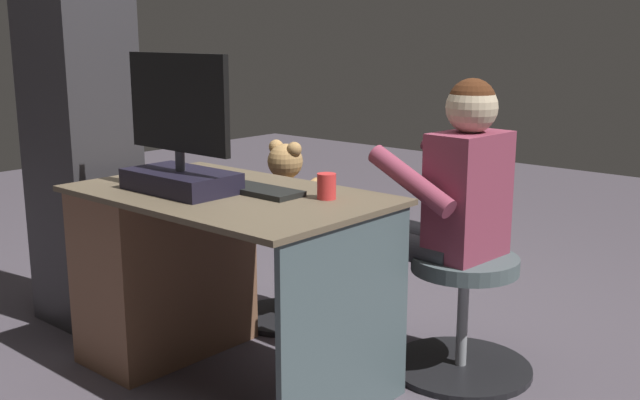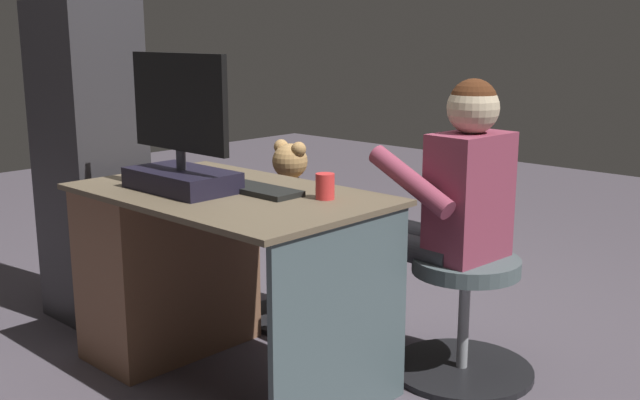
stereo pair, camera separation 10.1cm
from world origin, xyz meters
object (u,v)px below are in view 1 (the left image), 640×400
at_px(computer_mouse, 197,178).
at_px(visitor_chair, 463,309).
at_px(monitor, 180,151).
at_px(keyboard, 252,189).
at_px(office_chair_teddy, 286,261).
at_px(tv_remote, 161,179).
at_px(desk, 179,265).
at_px(person, 446,199).
at_px(cup, 327,186).
at_px(teddy_bear, 287,186).

height_order(computer_mouse, visitor_chair, computer_mouse).
xyz_separation_m(monitor, keyboard, (-0.21, -0.17, -0.14)).
distance_m(computer_mouse, office_chair_teddy, 0.72).
xyz_separation_m(computer_mouse, tv_remote, (0.14, 0.07, -0.01)).
bearing_deg(visitor_chair, office_chair_teddy, 3.90).
distance_m(desk, tv_remote, 0.36).
distance_m(monitor, office_chair_teddy, 0.92).
bearing_deg(monitor, desk, -31.27).
bearing_deg(keyboard, tv_remote, 12.62).
height_order(monitor, keyboard, monitor).
distance_m(desk, computer_mouse, 0.38).
distance_m(monitor, person, 1.04).
bearing_deg(computer_mouse, visitor_chair, -145.29).
bearing_deg(keyboard, computer_mouse, 5.52).
relative_size(desk, office_chair_teddy, 2.52).
xyz_separation_m(visitor_chair, person, (0.09, 0.01, 0.43)).
bearing_deg(monitor, computer_mouse, -61.13).
height_order(desk, visitor_chair, desk).
distance_m(desk, keyboard, 0.53).
bearing_deg(visitor_chair, person, 3.90).
bearing_deg(cup, tv_remote, 14.32).
height_order(desk, computer_mouse, computer_mouse).
bearing_deg(visitor_chair, tv_remote, 33.57).
bearing_deg(office_chair_teddy, tv_remote, 80.23).
relative_size(teddy_bear, visitor_chair, 0.66).
bearing_deg(monitor, visitor_chair, -136.87).
xyz_separation_m(monitor, person, (-0.70, -0.74, -0.20)).
distance_m(tv_remote, visitor_chair, 1.31).
distance_m(monitor, cup, 0.57).
distance_m(keyboard, cup, 0.31).
xyz_separation_m(keyboard, cup, (-0.29, -0.09, 0.04)).
bearing_deg(tv_remote, visitor_chair, -176.00).
height_order(desk, person, person).
relative_size(desk, teddy_bear, 3.22).
xyz_separation_m(monitor, office_chair_teddy, (0.11, -0.68, -0.61)).
distance_m(computer_mouse, cup, 0.59).
relative_size(keyboard, office_chair_teddy, 0.88).
bearing_deg(desk, office_chair_teddy, -95.45).
xyz_separation_m(monitor, cup, (-0.50, -0.26, -0.11)).
height_order(keyboard, computer_mouse, computer_mouse).
distance_m(monitor, teddy_bear, 0.75).
xyz_separation_m(office_chair_teddy, visitor_chair, (-0.90, -0.06, -0.03)).
bearing_deg(teddy_bear, computer_mouse, 93.66).
relative_size(monitor, tv_remote, 3.57).
relative_size(monitor, person, 0.46).
relative_size(visitor_chair, person, 0.49).
bearing_deg(tv_remote, desk, -178.58).
relative_size(office_chair_teddy, person, 0.41).
xyz_separation_m(computer_mouse, visitor_chair, (-0.87, -0.60, -0.50)).
relative_size(computer_mouse, teddy_bear, 0.26).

